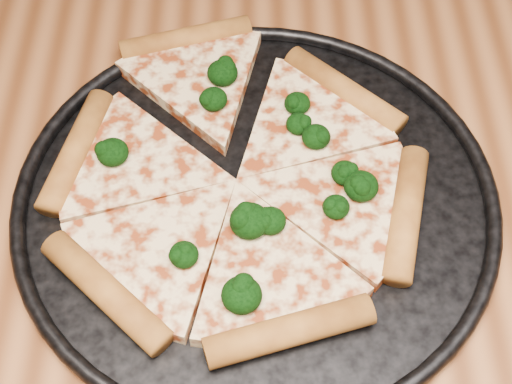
{
  "coord_description": "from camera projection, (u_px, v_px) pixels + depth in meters",
  "views": [
    {
      "loc": [
        -0.07,
        -0.26,
        1.27
      ],
      "look_at": [
        -0.07,
        0.1,
        0.77
      ],
      "focal_mm": 53.3,
      "sensor_mm": 36.0,
      "label": 1
    }
  ],
  "objects": [
    {
      "name": "dining_table",
      "position": [
        339.0,
        362.0,
        0.65
      ],
      "size": [
        1.2,
        0.9,
        0.75
      ],
      "color": "#97572E",
      "rests_on": "ground"
    },
    {
      "name": "pizza_pan",
      "position": [
        256.0,
        198.0,
        0.62
      ],
      "size": [
        0.4,
        0.4,
        0.02
      ],
      "color": "black",
      "rests_on": "dining_table"
    },
    {
      "name": "broccoli_florets",
      "position": [
        259.0,
        176.0,
        0.61
      ],
      "size": [
        0.23,
        0.25,
        0.02
      ],
      "color": "black",
      "rests_on": "pizza"
    },
    {
      "name": "pizza",
      "position": [
        234.0,
        176.0,
        0.63
      ],
      "size": [
        0.32,
        0.36,
        0.02
      ],
      "rotation": [
        0.0,
        0.0,
        0.29
      ],
      "color": "beige",
      "rests_on": "pizza_pan"
    }
  ]
}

